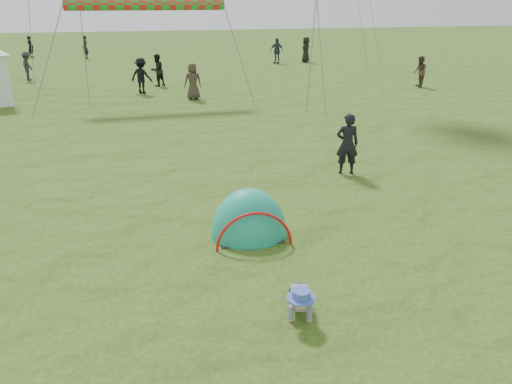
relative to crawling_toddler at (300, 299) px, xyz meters
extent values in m
plane|color=#205010|center=(0.66, 0.72, -0.28)|extent=(140.00, 140.00, 0.00)
ellipsoid|color=#177746|center=(-0.07, 2.76, -0.28)|extent=(1.56, 1.31, 1.93)
imported|color=black|center=(3.30, 5.71, 0.52)|extent=(0.67, 0.52, 1.61)
imported|color=black|center=(-8.99, 38.10, 0.52)|extent=(0.67, 0.69, 1.60)
imported|color=#47342A|center=(12.72, 17.47, 0.51)|extent=(0.80, 0.91, 1.59)
imported|color=black|center=(-1.31, 19.31, 0.56)|extent=(1.26, 1.08, 1.69)
imported|color=#393025|center=(0.88, 17.14, 0.53)|extent=(0.85, 0.61, 1.63)
imported|color=#2A3843|center=(8.55, 29.20, 0.59)|extent=(1.04, 1.01, 1.75)
imported|color=#28272C|center=(-7.31, 25.25, 0.51)|extent=(0.72, 1.09, 1.58)
imported|color=black|center=(10.77, 29.25, 0.60)|extent=(0.73, 0.97, 1.78)
imported|color=black|center=(-4.76, 35.86, 0.57)|extent=(0.64, 0.74, 1.70)
imported|color=black|center=(-0.41, 21.35, 0.54)|extent=(1.01, 0.98, 1.64)
cylinder|color=red|center=(-0.95, 16.98, 3.90)|extent=(6.57, 0.64, 0.64)
camera|label=1|loc=(-2.19, -5.79, 4.05)|focal=35.00mm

